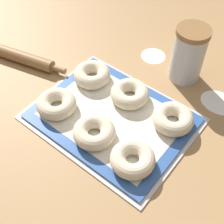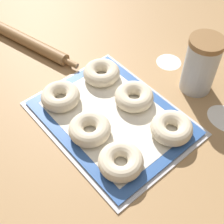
% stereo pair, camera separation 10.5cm
% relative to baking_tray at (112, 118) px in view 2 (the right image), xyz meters
% --- Properties ---
extents(ground_plane, '(2.80, 2.80, 0.00)m').
position_rel_baking_tray_xyz_m(ground_plane, '(-0.01, -0.01, -0.00)').
color(ground_plane, '#A87F51').
extents(baking_tray, '(0.45, 0.35, 0.01)m').
position_rel_baking_tray_xyz_m(baking_tray, '(0.00, 0.00, 0.00)').
color(baking_tray, silver).
rests_on(baking_tray, ground_plane).
extents(baking_mat, '(0.42, 0.32, 0.00)m').
position_rel_baking_tray_xyz_m(baking_mat, '(0.00, 0.00, 0.01)').
color(baking_mat, '#2D569E').
rests_on(baking_mat, baking_tray).
extents(bagel_front_left, '(0.12, 0.12, 0.04)m').
position_rel_baking_tray_xyz_m(bagel_front_left, '(-0.14, -0.08, 0.03)').
color(bagel_front_left, beige).
rests_on(bagel_front_left, baking_mat).
extents(bagel_front_center, '(0.12, 0.12, 0.04)m').
position_rel_baking_tray_xyz_m(bagel_front_center, '(0.01, -0.08, 0.03)').
color(bagel_front_center, beige).
rests_on(bagel_front_center, baking_mat).
extents(bagel_front_right, '(0.12, 0.12, 0.04)m').
position_rel_baking_tray_xyz_m(bagel_front_right, '(0.14, -0.09, 0.03)').
color(bagel_front_right, beige).
rests_on(bagel_front_right, baking_mat).
extents(bagel_back_left, '(0.12, 0.12, 0.04)m').
position_rel_baking_tray_xyz_m(bagel_back_left, '(-0.14, 0.08, 0.03)').
color(bagel_back_left, beige).
rests_on(bagel_back_left, baking_mat).
extents(bagel_back_center, '(0.12, 0.12, 0.04)m').
position_rel_baking_tray_xyz_m(bagel_back_center, '(-0.00, 0.09, 0.03)').
color(bagel_back_center, beige).
rests_on(bagel_back_center, baking_mat).
extents(bagel_back_right, '(0.12, 0.12, 0.04)m').
position_rel_baking_tray_xyz_m(bagel_back_right, '(0.15, 0.09, 0.03)').
color(bagel_back_right, beige).
rests_on(bagel_back_right, baking_mat).
extents(flour_canister, '(0.10, 0.10, 0.18)m').
position_rel_baking_tray_xyz_m(flour_canister, '(0.07, 0.28, 0.09)').
color(flour_canister, silver).
rests_on(flour_canister, ground_plane).
extents(rolling_pin, '(0.46, 0.13, 0.04)m').
position_rel_baking_tray_xyz_m(rolling_pin, '(-0.46, -0.01, 0.02)').
color(rolling_pin, olive).
rests_on(rolling_pin, ground_plane).
extents(flour_patch_near, '(0.08, 0.08, 0.00)m').
position_rel_baking_tray_xyz_m(flour_patch_near, '(-0.06, 0.31, -0.00)').
color(flour_patch_near, white).
rests_on(flour_patch_near, ground_plane).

